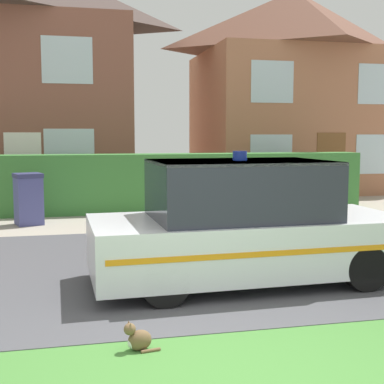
{
  "coord_description": "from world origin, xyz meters",
  "views": [
    {
      "loc": [
        -1.29,
        -4.36,
        2.05
      ],
      "look_at": [
        0.75,
        4.62,
        1.05
      ],
      "focal_mm": 50.0,
      "sensor_mm": 36.0,
      "label": 1
    }
  ],
  "objects": [
    {
      "name": "ground_plane",
      "position": [
        0.0,
        0.0,
        0.0
      ],
      "size": [
        80.0,
        80.0,
        0.0
      ],
      "primitive_type": "plane",
      "color": "#A89E8E"
    },
    {
      "name": "road_strip",
      "position": [
        0.0,
        3.73,
        0.01
      ],
      "size": [
        28.0,
        5.94,
        0.01
      ],
      "primitive_type": "cube",
      "color": "#4C4C51",
      "rests_on": "ground"
    },
    {
      "name": "garden_hedge",
      "position": [
        1.07,
        9.64,
        0.77
      ],
      "size": [
        11.14,
        0.83,
        1.53
      ],
      "primitive_type": "cube",
      "color": "#3D7F38",
      "rests_on": "ground"
    },
    {
      "name": "house_right",
      "position": [
        6.74,
        14.2,
        3.68
      ],
      "size": [
        6.98,
        5.48,
        7.21
      ],
      "color": "#A86B4C",
      "rests_on": "ground"
    },
    {
      "name": "cat",
      "position": [
        -0.71,
        0.52,
        0.12
      ],
      "size": [
        0.34,
        0.2,
        0.29
      ],
      "rotation": [
        0.0,
        0.0,
        3.3
      ],
      "color": "brown",
      "rests_on": "ground"
    },
    {
      "name": "police_car",
      "position": [
        1.03,
        2.55,
        0.8
      ],
      "size": [
        4.34,
        1.93,
        1.81
      ],
      "rotation": [
        0.0,
        0.0,
        0.03
      ],
      "color": "black",
      "rests_on": "road_strip"
    },
    {
      "name": "wheelie_bin",
      "position": [
        -2.25,
        8.2,
        0.59
      ],
      "size": [
        0.73,
        0.74,
        1.17
      ],
      "rotation": [
        0.0,
        0.0,
        0.3
      ],
      "color": "#474C8C",
      "rests_on": "ground"
    }
  ]
}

